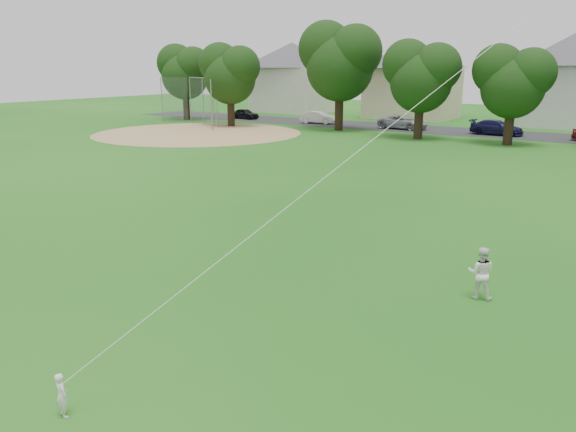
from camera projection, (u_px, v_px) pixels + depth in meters
The scene contains 9 objects.
ground at pixel (211, 330), 12.46m from camera, with size 160.00×160.00×0.00m, color #145613.
street at pixel (549, 137), 46.22m from camera, with size 90.00×7.00×0.01m, color #2D2D30.
dirt_infield at pixel (198, 133), 48.89m from camera, with size 18.00×18.00×0.02m, color #9E7F51.
toddler at pixel (62, 395), 9.33m from camera, with size 0.29×0.19×0.79m, color white.
older_boy at pixel (481, 273), 14.04m from camera, with size 0.66×0.51×1.35m, color white.
kite at pixel (363, 148), 10.60m from camera, with size 3.48×5.29×13.48m.
baseball_backstop at pixel (198, 102), 55.21m from camera, with size 9.79×4.54×4.55m.
parked_cars at pixel (511, 128), 46.80m from camera, with size 56.52×2.57×1.28m.
house_row at pixel (552, 73), 54.02m from camera, with size 76.37×13.05×10.41m.
Camera 1 is at (7.74, -8.52, 5.69)m, focal length 35.00 mm.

